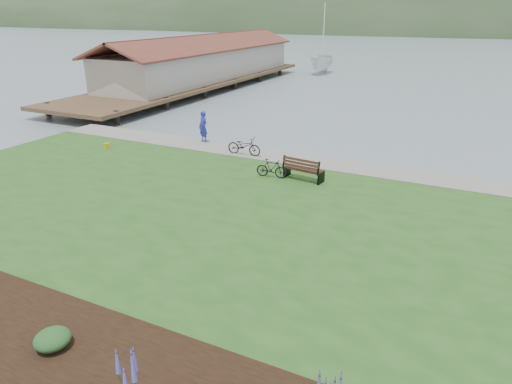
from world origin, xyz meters
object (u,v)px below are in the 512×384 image
Objects in this scene: park_bench at (303,169)px; bicycle_a at (244,146)px; sailboat at (321,74)px; person at (203,124)px.

bicycle_a is at bearing 158.56° from park_bench.
sailboat reaches higher than bicycle_a.
sailboat is at bearing 120.34° from person.
sailboat reaches higher than person.
bicycle_a is at bearing -80.89° from sailboat.
park_bench is at bearing -120.58° from bicycle_a.
sailboat is (-4.71, 36.37, -1.49)m from person.
sailboat reaches higher than park_bench.
person is at bearing -85.63° from sailboat.
sailboat is at bearing 114.68° from park_bench.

